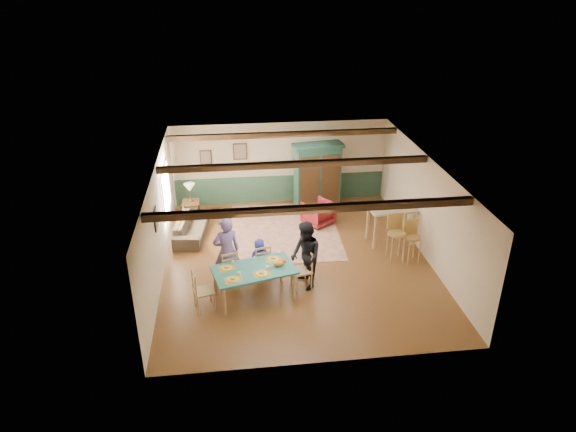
{
  "coord_description": "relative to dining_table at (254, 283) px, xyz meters",
  "views": [
    {
      "loc": [
        -1.67,
        -11.82,
        7.14
      ],
      "look_at": [
        -0.18,
        0.4,
        1.15
      ],
      "focal_mm": 32.0,
      "sensor_mm": 36.0,
      "label": 1
    }
  ],
  "objects": [
    {
      "name": "table_lamp",
      "position": [
        -1.68,
        4.4,
        0.54
      ],
      "size": [
        0.36,
        0.36,
        0.58
      ],
      "primitive_type": null,
      "rotation": [
        0.0,
        0.0,
        -0.13
      ],
      "color": "beige",
      "rests_on": "end_table"
    },
    {
      "name": "person_man",
      "position": [
        -0.61,
        0.71,
        0.51
      ],
      "size": [
        0.75,
        0.58,
        1.81
      ],
      "primitive_type": "imported",
      "rotation": [
        0.0,
        0.0,
        3.39
      ],
      "color": "slate",
      "rests_on": "floor"
    },
    {
      "name": "place_setting_far_left",
      "position": [
        -0.63,
        0.11,
        0.45
      ],
      "size": [
        0.49,
        0.41,
        0.11
      ],
      "primitive_type": null,
      "rotation": [
        0.0,
        0.0,
        0.25
      ],
      "color": "yellow",
      "rests_on": "dining_table"
    },
    {
      "name": "armchair",
      "position": [
        2.18,
        3.68,
        -0.02
      ],
      "size": [
        1.1,
        1.11,
        0.74
      ],
      "primitive_type": "imported",
      "rotation": [
        0.0,
        0.0,
        -2.56
      ],
      "color": "#551118",
      "rests_on": "floor"
    },
    {
      "name": "picture_back_a",
      "position": [
        -0.07,
        5.55,
        1.41
      ],
      "size": [
        0.45,
        0.04,
        0.55
      ],
      "primitive_type": null,
      "color": "gray",
      "rests_on": "wall_back"
    },
    {
      "name": "bar_stool_left",
      "position": [
        3.87,
        1.32,
        0.25
      ],
      "size": [
        0.47,
        0.52,
        1.28
      ],
      "primitive_type": null,
      "rotation": [
        0.0,
        0.0,
        0.04
      ],
      "color": "#A88641",
      "rests_on": "floor"
    },
    {
      "name": "ceiling_beam_front",
      "position": [
        1.23,
        -0.72,
        2.22
      ],
      "size": [
        6.95,
        0.16,
        0.16
      ],
      "primitive_type": "cube",
      "color": "black",
      "rests_on": "ceiling"
    },
    {
      "name": "place_setting_far_right",
      "position": [
        0.5,
        0.4,
        0.45
      ],
      "size": [
        0.49,
        0.41,
        0.11
      ],
      "primitive_type": null,
      "rotation": [
        0.0,
        0.0,
        0.25
      ],
      "color": "yellow",
      "rests_on": "dining_table"
    },
    {
      "name": "dining_chair_end_left",
      "position": [
        -1.17,
        -0.3,
        0.11
      ],
      "size": [
        0.56,
        0.54,
        1.0
      ],
      "primitive_type": null,
      "rotation": [
        0.0,
        0.0,
        1.82
      ],
      "color": "tan",
      "rests_on": "floor"
    },
    {
      "name": "picture_left_wall",
      "position": [
        -2.24,
        0.98,
        1.36
      ],
      "size": [
        0.04,
        0.42,
        0.52
      ],
      "primitive_type": null,
      "color": "gray",
      "rests_on": "wall_left"
    },
    {
      "name": "floor",
      "position": [
        1.23,
        1.58,
        -0.39
      ],
      "size": [
        8.0,
        8.0,
        0.0
      ],
      "primitive_type": "plane",
      "color": "#553218",
      "rests_on": "ground"
    },
    {
      "name": "area_rug",
      "position": [
        1.1,
        3.32,
        -0.39
      ],
      "size": [
        3.33,
        3.9,
        0.01
      ],
      "primitive_type": "cube",
      "rotation": [
        0.0,
        0.0,
        -0.04
      ],
      "color": "beige",
      "rests_on": "floor"
    },
    {
      "name": "ceiling_beam_back",
      "position": [
        1.23,
        4.58,
        2.22
      ],
      "size": [
        6.95,
        0.16,
        0.16
      ],
      "primitive_type": "cube",
      "color": "black",
      "rests_on": "ceiling"
    },
    {
      "name": "window_left",
      "position": [
        -2.24,
        3.28,
        1.16
      ],
      "size": [
        0.06,
        1.6,
        1.3
      ],
      "primitive_type": null,
      "color": "white",
      "rests_on": "wall_left"
    },
    {
      "name": "wainscot_back",
      "position": [
        1.23,
        5.56,
        0.06
      ],
      "size": [
        6.95,
        0.03,
        0.9
      ],
      "primitive_type": "cube",
      "color": "#223F2F",
      "rests_on": "floor"
    },
    {
      "name": "wall_right",
      "position": [
        4.73,
        1.58,
        0.96
      ],
      "size": [
        0.02,
        8.0,
        2.7
      ],
      "primitive_type": "cube",
      "color": "beige",
      "rests_on": "floor"
    },
    {
      "name": "sofa",
      "position": [
        -1.64,
        3.36,
        -0.11
      ],
      "size": [
        1.0,
        2.05,
        0.57
      ],
      "primitive_type": "imported",
      "rotation": [
        0.0,
        0.0,
        1.45
      ],
      "color": "#3D3326",
      "rests_on": "floor"
    },
    {
      "name": "dining_chair_far_left",
      "position": [
        -0.59,
        0.63,
        0.11
      ],
      "size": [
        0.54,
        0.56,
        1.0
      ],
      "primitive_type": null,
      "rotation": [
        0.0,
        0.0,
        3.39
      ],
      "color": "tan",
      "rests_on": "floor"
    },
    {
      "name": "cat",
      "position": [
        0.59,
        0.04,
        0.49
      ],
      "size": [
        0.4,
        0.24,
        0.19
      ],
      "primitive_type": null,
      "rotation": [
        0.0,
        0.0,
        0.25
      ],
      "color": "orange",
      "rests_on": "dining_table"
    },
    {
      "name": "picture_back_b",
      "position": [
        -1.17,
        5.55,
        1.26
      ],
      "size": [
        0.38,
        0.04,
        0.48
      ],
      "primitive_type": null,
      "color": "gray",
      "rests_on": "wall_back"
    },
    {
      "name": "place_setting_near_left",
      "position": [
        -0.5,
        -0.4,
        0.45
      ],
      "size": [
        0.49,
        0.41,
        0.11
      ],
      "primitive_type": null,
      "rotation": [
        0.0,
        0.0,
        0.25
      ],
      "color": "yellow",
      "rests_on": "dining_table"
    },
    {
      "name": "dining_chair_end_right",
      "position": [
        1.17,
        0.3,
        0.11
      ],
      "size": [
        0.56,
        0.54,
        1.0
      ],
      "primitive_type": null,
      "rotation": [
        0.0,
        0.0,
        -1.32
      ],
      "color": "tan",
      "rests_on": "floor"
    },
    {
      "name": "counter_table",
      "position": [
        4.01,
        2.28,
        0.15
      ],
      "size": [
        1.38,
        0.88,
        1.1
      ],
      "primitive_type": null,
      "rotation": [
        0.0,
        0.0,
        0.08
      ],
      "color": "beige",
      "rests_on": "floor"
    },
    {
      "name": "dining_chair_far_right",
      "position": [
        0.22,
        0.84,
        0.11
      ],
      "size": [
        0.54,
        0.56,
        1.0
      ],
      "primitive_type": null,
      "rotation": [
        0.0,
        0.0,
        3.39
      ],
      "color": "tan",
      "rests_on": "floor"
    },
    {
      "name": "wall_left",
      "position": [
        -2.27,
        1.58,
        0.96
      ],
      "size": [
        0.02,
        8.0,
        2.7
      ],
      "primitive_type": "cube",
      "color": "beige",
      "rests_on": "floor"
    },
    {
      "name": "person_child",
      "position": [
        0.2,
        0.92,
        0.13
      ],
      "size": [
        0.58,
        0.45,
        1.06
      ],
      "primitive_type": "imported",
      "rotation": [
        0.0,
        0.0,
        3.39
      ],
      "color": "#262B9A",
      "rests_on": "floor"
    },
    {
      "name": "ceiling_beam_mid",
      "position": [
        1.23,
        1.98,
        2.22
      ],
      "size": [
        6.95,
        0.16,
        0.16
      ],
      "primitive_type": "cube",
      "color": "black",
      "rests_on": "ceiling"
    },
    {
      "name": "place_setting_near_center",
      "position": [
        0.17,
        -0.23,
        0.45
      ],
      "size": [
        0.49,
        0.41,
        0.11
      ],
      "primitive_type": null,
      "rotation": [
        0.0,
        0.0,
        0.25
      ],
      "color": "yellow",
      "rests_on": "dining_table"
    },
    {
      "name": "wall_back",
      "position": [
        1.23,
        5.58,
        0.96
      ],
      "size": [
        7.0,
        0.02,
        2.7
      ],
      "primitive_type": "cube",
      "color": "beige",
      "rests_on": "floor"
    },
    {
      "name": "person_woman",
      "position": [
        1.27,
        0.32,
        0.47
      ],
      "size": [
        0.84,
        0.98,
        1.73
      ],
      "primitive_type": "imported",
      "rotation": [
        0.0,
        0.0,
        -1.32
      ],
      "color": "black",
      "rests_on": "floor"
    },
    {
      "name": "ceiling",
      "position": [
        1.23,
        1.58,
        2.31
      ],
      "size": [
        7.0,
        8.0,
        0.02
      ],
      "primitive_type": "cube",
      "color": "silver",
      "rests_on": "wall_back"
    },
    {
      "name": "armoire",
      "position": [
        2.33,
        4.77,
        0.71
      ],
      "size": [
        1.63,
        0.83,
        2.21
      ],
      "primitive_type": "cube",
      "rotation": [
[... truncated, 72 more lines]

